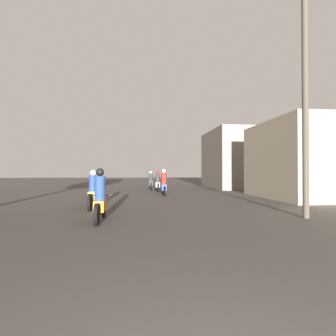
{
  "coord_description": "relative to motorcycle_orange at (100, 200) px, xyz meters",
  "views": [
    {
      "loc": [
        -0.51,
        -1.07,
        1.51
      ],
      "look_at": [
        1.48,
        16.82,
        1.72
      ],
      "focal_mm": 28.0,
      "sensor_mm": 36.0,
      "label": 1
    }
  ],
  "objects": [
    {
      "name": "motorcycle_green",
      "position": [
        2.33,
        17.45,
        -0.0
      ],
      "size": [
        0.6,
        1.91,
        1.58
      ],
      "rotation": [
        0.0,
        0.0,
        -0.08
      ],
      "color": "black",
      "rests_on": "ground_plane"
    },
    {
      "name": "motorcycle_orange",
      "position": [
        0.0,
        0.0,
        0.0
      ],
      "size": [
        0.6,
        1.94,
        1.59
      ],
      "rotation": [
        0.0,
        0.0,
        -0.14
      ],
      "color": "black",
      "rests_on": "ground_plane"
    },
    {
      "name": "building_right_far",
      "position": [
        9.81,
        14.84,
        1.92
      ],
      "size": [
        4.58,
        6.77,
        5.12
      ],
      "color": "gray",
      "rests_on": "ground_plane"
    },
    {
      "name": "motorcycle_yellow",
      "position": [
        -0.68,
        2.84,
        -0.01
      ],
      "size": [
        0.6,
        2.12,
        1.56
      ],
      "rotation": [
        0.0,
        0.0,
        0.14
      ],
      "color": "black",
      "rests_on": "ground_plane"
    },
    {
      "name": "motorcycle_blue",
      "position": [
        2.69,
        8.18,
        0.01
      ],
      "size": [
        0.6,
        1.88,
        1.63
      ],
      "rotation": [
        0.0,
        0.0,
        0.16
      ],
      "color": "black",
      "rests_on": "ground_plane"
    },
    {
      "name": "motorcycle_black",
      "position": [
        2.11,
        13.28,
        -0.02
      ],
      "size": [
        0.6,
        1.92,
        1.53
      ],
      "rotation": [
        0.0,
        0.0,
        -0.01
      ],
      "color": "black",
      "rests_on": "ground_plane"
    },
    {
      "name": "motorcycle_white",
      "position": [
        2.5,
        10.96,
        -0.02
      ],
      "size": [
        0.6,
        1.93,
        1.52
      ],
      "rotation": [
        0.0,
        0.0,
        0.16
      ],
      "color": "black",
      "rests_on": "ground_plane"
    },
    {
      "name": "utility_pole_near",
      "position": [
        6.48,
        -0.17,
        3.64
      ],
      "size": [
        1.6,
        0.2,
        8.22
      ],
      "color": "#4C4238",
      "rests_on": "ground_plane"
    },
    {
      "name": "building_right_near",
      "position": [
        10.45,
        5.75,
        1.49
      ],
      "size": [
        4.68,
        5.97,
        4.26
      ],
      "color": "beige",
      "rests_on": "ground_plane"
    }
  ]
}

